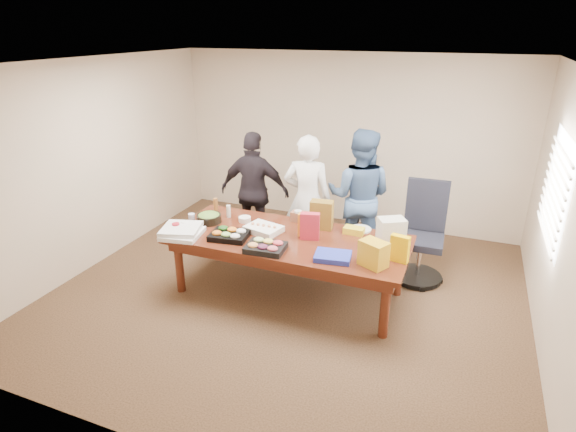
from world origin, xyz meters
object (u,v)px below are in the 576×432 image
at_px(person_center, 307,199).
at_px(salad_bowl, 209,218).
at_px(conference_table, 288,265).
at_px(sheet_cake, 264,229).
at_px(office_chair, 422,236).
at_px(person_right, 359,196).

distance_m(person_center, salad_bowl, 1.34).
bearing_deg(salad_bowl, conference_table, -2.52).
height_order(person_center, salad_bowl, person_center).
height_order(conference_table, salad_bowl, salad_bowl).
relative_size(conference_table, salad_bowl, 9.05).
bearing_deg(conference_table, salad_bowl, 177.48).
distance_m(sheet_cake, salad_bowl, 0.76).
bearing_deg(salad_bowl, office_chair, 18.62).
bearing_deg(person_right, sheet_cake, 50.90).
height_order(sheet_cake, salad_bowl, salad_bowl).
height_order(office_chair, salad_bowl, office_chair).
bearing_deg(person_right, conference_table, 63.42).
distance_m(conference_table, office_chair, 1.71).
height_order(conference_table, office_chair, office_chair).
bearing_deg(office_chair, conference_table, -149.82).
bearing_deg(salad_bowl, person_right, 35.54).
bearing_deg(office_chair, person_center, 176.36).
height_order(office_chair, person_right, person_right).
bearing_deg(conference_table, office_chair, 32.15).
bearing_deg(person_right, office_chair, 157.64).
distance_m(office_chair, sheet_cake, 1.98).
relative_size(office_chair, salad_bowl, 3.96).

